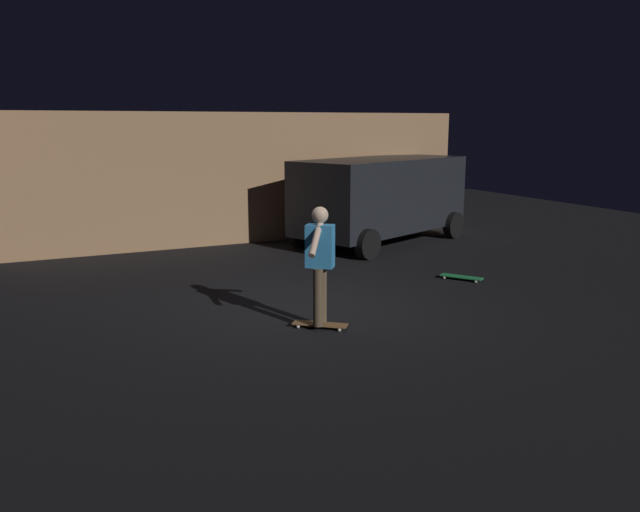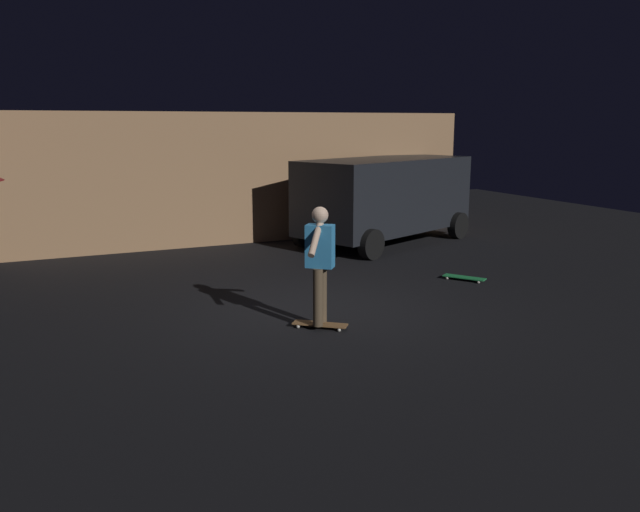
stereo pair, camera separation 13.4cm
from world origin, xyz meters
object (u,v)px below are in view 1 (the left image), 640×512
Objects in this scene: parked_van at (381,195)px; skateboard_spare at (461,277)px; skater at (320,257)px; skateboard_ridden at (320,324)px.

skateboard_spare is at bearing -98.38° from parked_van.
skater is at bearing -157.90° from skateboard_spare.
skater is (-4.18, -5.41, -0.12)m from parked_van.
parked_van is 6.82× the size of skateboard_ridden.
skateboard_spare is at bearing 22.10° from skateboard_ridden.
parked_van is 2.98× the size of skater.
skateboard_ridden is 0.44× the size of skater.
skater is (0.00, 0.00, 0.98)m from skateboard_ridden.
skateboard_ridden and skateboard_spare have the same top height.
skateboard_ridden is at bearing -127.70° from parked_van.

